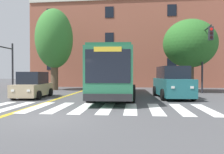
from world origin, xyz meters
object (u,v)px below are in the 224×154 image
at_px(car_teal_far_lane, 172,83).
at_px(street_tree_curbside_small, 54,39).
at_px(traffic_light_far_corner, 4,59).
at_px(car_tan_near_lane, 33,86).
at_px(city_bus, 114,73).
at_px(street_tree_curbside_large, 190,44).
at_px(traffic_light_near_corner, 206,48).

bearing_deg(car_teal_far_lane, street_tree_curbside_small, 150.02).
height_order(traffic_light_far_corner, street_tree_curbside_small, street_tree_curbside_small).
distance_m(car_tan_near_lane, street_tree_curbside_small, 8.69).
bearing_deg(city_bus, car_tan_near_lane, -161.67).
relative_size(car_tan_near_lane, traffic_light_far_corner, 0.88).
relative_size(car_teal_far_lane, street_tree_curbside_large, 0.73).
distance_m(city_bus, street_tree_curbside_large, 8.46).
xyz_separation_m(car_tan_near_lane, car_teal_far_lane, (9.90, 0.89, 0.22)).
bearing_deg(street_tree_curbside_small, traffic_light_near_corner, -13.45).
xyz_separation_m(street_tree_curbside_large, street_tree_curbside_small, (-13.59, 1.11, 0.87)).
relative_size(traffic_light_far_corner, street_tree_curbside_large, 0.67).
height_order(city_bus, street_tree_curbside_small, street_tree_curbside_small).
bearing_deg(car_tan_near_lane, car_teal_far_lane, 5.13).
distance_m(traffic_light_near_corner, street_tree_curbside_large, 2.51).
bearing_deg(traffic_light_far_corner, city_bus, -6.37).
distance_m(street_tree_curbside_large, street_tree_curbside_small, 13.66).
height_order(car_tan_near_lane, traffic_light_far_corner, traffic_light_far_corner).
relative_size(car_teal_far_lane, traffic_light_far_corner, 1.09).
xyz_separation_m(car_teal_far_lane, traffic_light_near_corner, (3.16, 3.01, 2.79)).
bearing_deg(street_tree_curbside_small, city_bus, -38.48).
relative_size(city_bus, street_tree_curbside_small, 1.48).
bearing_deg(street_tree_curbside_large, street_tree_curbside_small, 175.35).
bearing_deg(traffic_light_far_corner, car_tan_near_lane, -35.62).
distance_m(traffic_light_near_corner, traffic_light_far_corner, 17.23).
bearing_deg(street_tree_curbside_large, car_teal_far_lane, -114.63).
height_order(car_tan_near_lane, street_tree_curbside_large, street_tree_curbside_large).
relative_size(city_bus, traffic_light_far_corner, 2.77).
bearing_deg(car_teal_far_lane, city_bus, 167.18).
bearing_deg(street_tree_curbside_large, traffic_light_near_corner, -72.83).
height_order(traffic_light_near_corner, traffic_light_far_corner, traffic_light_near_corner).
height_order(car_tan_near_lane, car_teal_far_lane, car_teal_far_lane).
relative_size(street_tree_curbside_large, street_tree_curbside_small, 0.79).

